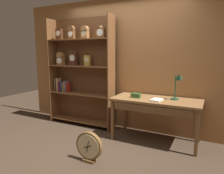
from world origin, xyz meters
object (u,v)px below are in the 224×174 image
Objects in this scene: workbench at (155,104)px; open_repair_manual at (157,100)px; bookshelf at (79,71)px; round_clock_large at (89,147)px; desk_lamp at (178,82)px; toolbox_small at (136,95)px.

workbench is 0.14m from open_repair_manual.
bookshelf is 5.08× the size of round_clock_large.
open_repair_manual is at bearing -65.36° from workbench.
workbench reaches higher than round_clock_large.
desk_lamp is 1.74m from round_clock_large.
open_repair_manual is (1.74, -0.27, -0.40)m from bookshelf.
workbench is (1.70, -0.18, -0.49)m from bookshelf.
workbench is 0.51m from desk_lamp.
toolbox_small is (-0.68, -0.12, -0.26)m from desk_lamp.
open_repair_manual is (0.39, -0.06, -0.03)m from toolbox_small.
round_clock_large is at bearing -129.28° from desk_lamp.
desk_lamp is 1.06× the size of round_clock_large.
round_clock_large is (-0.64, -1.10, -0.45)m from workbench.
open_repair_manual reaches higher than workbench.
toolbox_small is (-0.34, -0.03, 0.12)m from workbench.
desk_lamp is 2.14× the size of open_repair_manual.
toolbox_small is 0.39m from open_repair_manual.
bookshelf is 1.51× the size of workbench.
toolbox_small reaches higher than open_repair_manual.
bookshelf reaches higher than toolbox_small.
toolbox_small is 1.25m from round_clock_large.
open_repair_manual is at bearing -8.90° from bookshelf.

